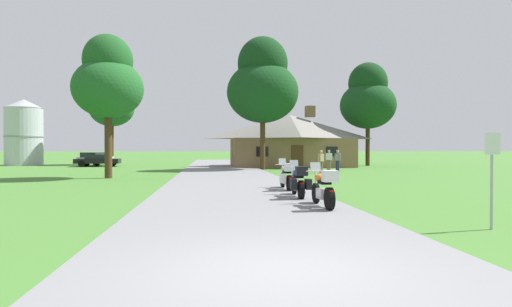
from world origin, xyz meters
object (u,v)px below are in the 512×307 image
(parked_black_sedan_far_left, at_px, (98,160))
(bystander_gray_shirt_beside_signpost, at_px, (338,159))
(metal_silo_distant, at_px, (24,132))
(metal_signpost_roadside, at_px, (492,169))
(tree_left_near, at_px, (108,81))
(parked_silver_suv_far_left, at_px, (96,158))
(bystander_white_shirt_near_lodge, at_px, (329,159))
(motorcycle_silver_farthest_in_row, at_px, (287,177))
(tree_left_far, at_px, (112,102))
(motorcycle_orange_nearest_to_camera, at_px, (324,188))
(tree_right_of_lodge, at_px, (368,99))
(tree_by_lodge_front, at_px, (263,84))
(bystander_tan_shirt_by_tree, at_px, (321,160))
(motorcycle_blue_second_in_row, at_px, (299,182))

(parked_black_sedan_far_left, bearing_deg, bystander_gray_shirt_beside_signpost, -120.50)
(metal_silo_distant, bearing_deg, metal_signpost_roadside, -55.31)
(bystander_gray_shirt_beside_signpost, distance_m, tree_left_near, 17.43)
(parked_silver_suv_far_left, bearing_deg, bystander_white_shirt_near_lodge, -17.39)
(motorcycle_silver_farthest_in_row, bearing_deg, tree_left_far, 114.57)
(bystander_white_shirt_near_lodge, relative_size, metal_silo_distant, 0.24)
(bystander_white_shirt_near_lodge, bearing_deg, parked_silver_suv_far_left, 8.47)
(motorcycle_orange_nearest_to_camera, relative_size, bystander_gray_shirt_beside_signpost, 1.23)
(bystander_white_shirt_near_lodge, bearing_deg, tree_right_of_lodge, -91.42)
(parked_silver_suv_far_left, bearing_deg, tree_by_lodge_front, -19.59)
(bystander_white_shirt_near_lodge, height_order, tree_right_of_lodge, tree_right_of_lodge)
(bystander_white_shirt_near_lodge, relative_size, bystander_tan_shirt_by_tree, 1.01)
(tree_left_near, bearing_deg, bystander_tan_shirt_by_tree, 13.14)
(bystander_white_shirt_near_lodge, xyz_separation_m, metal_silo_distant, (-29.66, 13.95, 2.61))
(metal_signpost_roadside, xyz_separation_m, parked_silver_suv_far_left, (-18.13, 35.62, -0.57))
(motorcycle_orange_nearest_to_camera, bearing_deg, tree_by_lodge_front, 86.78)
(motorcycle_blue_second_in_row, relative_size, tree_left_far, 0.20)
(tree_left_far, xyz_separation_m, parked_black_sedan_far_left, (-0.19, -5.02, -6.30))
(bystander_tan_shirt_by_tree, distance_m, metal_silo_distant, 33.14)
(parked_black_sedan_far_left, bearing_deg, metal_signpost_roadside, -154.71)
(motorcycle_blue_second_in_row, height_order, motorcycle_silver_farthest_in_row, same)
(bystander_gray_shirt_beside_signpost, height_order, tree_left_far, tree_left_far)
(parked_black_sedan_far_left, bearing_deg, motorcycle_blue_second_in_row, -154.73)
(bystander_white_shirt_near_lodge, distance_m, bystander_tan_shirt_by_tree, 3.94)
(motorcycle_blue_second_in_row, bearing_deg, bystander_white_shirt_near_lodge, 72.50)
(tree_right_of_lodge, bearing_deg, motorcycle_silver_farthest_in_row, -118.86)
(bystander_gray_shirt_beside_signpost, distance_m, tree_by_lodge_front, 9.15)
(tree_right_of_lodge, relative_size, parked_silver_suv_far_left, 2.21)
(tree_left_near, distance_m, tree_left_far, 21.92)
(metal_signpost_roadside, relative_size, parked_black_sedan_far_left, 0.50)
(bystander_tan_shirt_by_tree, bearing_deg, bystander_gray_shirt_beside_signpost, 15.50)
(bystander_white_shirt_near_lodge, distance_m, parked_silver_suv_far_left, 24.56)
(bystander_white_shirt_near_lodge, bearing_deg, metal_signpost_roadside, 118.74)
(bystander_white_shirt_near_lodge, bearing_deg, tree_left_far, 1.89)
(motorcycle_blue_second_in_row, distance_m, metal_silo_distant, 39.60)
(motorcycle_orange_nearest_to_camera, distance_m, bystander_tan_shirt_by_tree, 17.59)
(parked_black_sedan_far_left, bearing_deg, tree_left_far, -4.30)
(bystander_tan_shirt_by_tree, height_order, tree_left_near, tree_left_near)
(metal_silo_distant, bearing_deg, motorcycle_blue_second_in_row, -54.12)
(bystander_gray_shirt_beside_signpost, height_order, tree_by_lodge_front, tree_by_lodge_front)
(motorcycle_blue_second_in_row, height_order, tree_left_far, tree_left_far)
(motorcycle_orange_nearest_to_camera, xyz_separation_m, parked_black_sedan_far_left, (-14.50, 30.00, 0.02))
(tree_left_far, bearing_deg, motorcycle_silver_farthest_in_row, -64.55)
(tree_by_lodge_front, xyz_separation_m, metal_silo_distant, (-24.44, 11.94, -3.74))
(motorcycle_blue_second_in_row, relative_size, bystander_tan_shirt_by_tree, 1.25)
(metal_signpost_roadside, relative_size, tree_left_far, 0.21)
(tree_left_near, relative_size, parked_black_sedan_far_left, 2.03)
(motorcycle_blue_second_in_row, xyz_separation_m, bystander_gray_shirt_beside_signpost, (6.66, 16.22, 0.34))
(metal_silo_distant, bearing_deg, tree_right_of_lodge, -8.62)
(bystander_gray_shirt_beside_signpost, distance_m, parked_black_sedan_far_left, 23.80)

